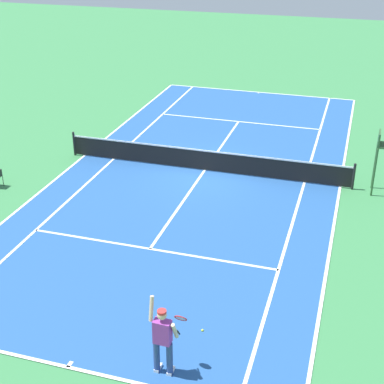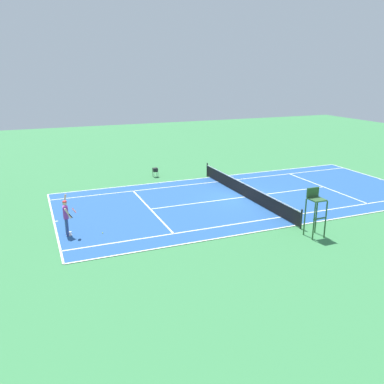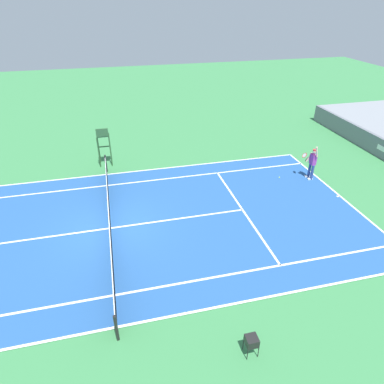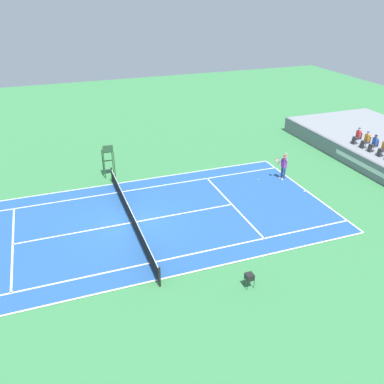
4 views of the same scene
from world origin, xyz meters
TOP-DOWN VIEW (x-y plane):
  - ground_plane at (0.00, 0.00)m, footprint 80.00×80.00m
  - court at (0.00, 0.00)m, footprint 11.08×23.88m
  - net at (0.00, 0.00)m, footprint 11.98×0.10m
  - tennis_player at (-2.23, 11.37)m, footprint 0.77×0.62m
  - tennis_ball at (-2.69, 9.71)m, footprint 0.07×0.07m

SIDE VIEW (x-z plane):
  - ground_plane at x=0.00m, z-range 0.00..0.00m
  - court at x=0.00m, z-range 0.00..0.02m
  - tennis_ball at x=-2.69m, z-range 0.00..0.07m
  - net at x=0.00m, z-range -0.01..1.06m
  - tennis_player at x=-2.23m, z-range -0.05..2.04m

